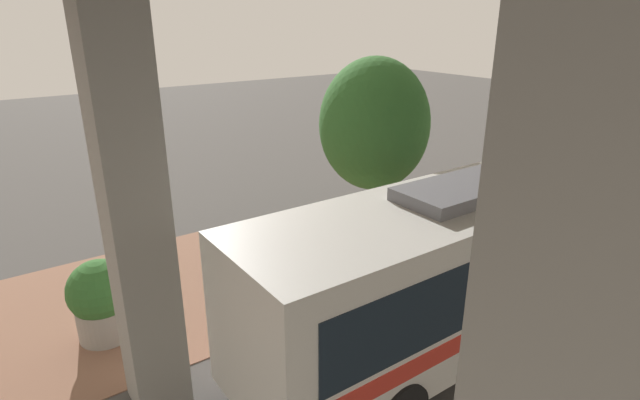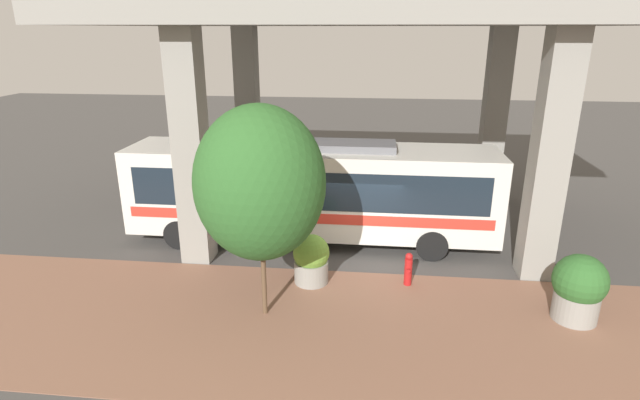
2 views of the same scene
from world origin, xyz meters
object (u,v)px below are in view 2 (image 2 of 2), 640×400
(bus, at_px, (312,188))
(fire_hydrant, at_px, (408,269))
(street_tree_near, at_px, (260,183))
(planter_front, at_px, (579,288))
(planter_middle, at_px, (311,259))

(bus, height_order, fire_hydrant, bus)
(street_tree_near, bearing_deg, planter_front, -85.75)
(planter_middle, bearing_deg, street_tree_near, 151.30)
(planter_front, distance_m, planter_middle, 6.98)
(fire_hydrant, relative_size, planter_middle, 0.68)
(planter_middle, height_order, street_tree_near, street_tree_near)
(planter_front, bearing_deg, street_tree_near, 94.25)
(bus, relative_size, street_tree_near, 2.27)
(bus, bearing_deg, street_tree_near, 172.94)
(planter_middle, bearing_deg, bus, 6.96)
(bus, xyz_separation_m, planter_front, (-4.31, -7.25, -1.00))
(bus, distance_m, fire_hydrant, 4.54)
(fire_hydrant, distance_m, street_tree_near, 5.20)
(fire_hydrant, height_order, planter_middle, planter_middle)
(bus, relative_size, fire_hydrant, 12.22)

